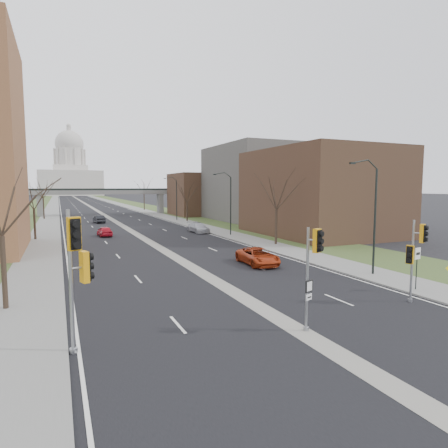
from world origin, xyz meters
TOP-DOWN VIEW (x-y plane):
  - ground at (0.00, 0.00)m, footprint 700.00×700.00m
  - road_surface at (0.00, 150.00)m, footprint 20.00×600.00m
  - median_strip at (0.00, 150.00)m, footprint 1.20×600.00m
  - sidewalk_right at (12.00, 150.00)m, footprint 4.00×600.00m
  - sidewalk_left at (-12.00, 150.00)m, footprint 4.00×600.00m
  - grass_verge_right at (18.00, 150.00)m, footprint 8.00×600.00m
  - grass_verge_left at (-18.00, 150.00)m, footprint 8.00×600.00m
  - commercial_block_near at (24.00, 28.00)m, footprint 16.00×20.00m
  - commercial_block_mid at (28.00, 52.00)m, footprint 18.00×22.00m
  - commercial_block_far at (22.00, 70.00)m, footprint 14.00×14.00m
  - pedestrian_bridge at (0.00, 80.00)m, footprint 34.00×3.00m
  - capitol at (0.00, 320.00)m, footprint 48.00×42.00m
  - streetlight_near at (10.99, 6.00)m, footprint 2.61×0.20m
  - streetlight_mid at (10.99, 32.00)m, footprint 2.61×0.20m
  - streetlight_far at (10.99, 58.00)m, footprint 2.61×0.20m
  - tree_left_b at (-13.00, 38.00)m, footprint 6.75×6.75m
  - tree_left_c at (-13.00, 72.00)m, footprint 7.65×7.65m
  - tree_right_a at (13.00, 22.00)m, footprint 7.20×7.20m
  - tree_right_b at (13.00, 55.00)m, footprint 6.30×6.30m
  - tree_right_c at (13.00, 95.00)m, footprint 7.65×7.65m
  - signal_pole_left at (-9.53, 0.56)m, footprint 0.98×1.29m
  - signal_pole_median at (0.42, -1.42)m, footprint 0.68×0.82m
  - signal_pole_right at (8.56, -0.20)m, footprint 1.12×0.81m
  - speed_limit_sign at (10.95, 1.54)m, footprint 0.59×0.12m
  - car_left_near at (-4.43, 38.44)m, footprint 1.91×4.17m
  - car_left_far at (-3.21, 58.91)m, footprint 2.04×4.55m
  - car_right_near at (5.65, 13.11)m, footprint 2.68×5.32m
  - car_right_mid at (8.86, 37.15)m, footprint 2.30×5.12m

SIDE VIEW (x-z plane):
  - ground at x=0.00m, z-range 0.00..0.00m
  - median_strip at x=0.00m, z-range -0.01..0.01m
  - road_surface at x=0.00m, z-range 0.00..0.01m
  - grass_verge_right at x=18.00m, z-range 0.00..0.10m
  - grass_verge_left at x=-18.00m, z-range 0.00..0.10m
  - sidewalk_right at x=12.00m, z-range 0.00..0.12m
  - sidewalk_left at x=-12.00m, z-range 0.00..0.12m
  - car_left_near at x=-4.43m, z-range 0.00..1.38m
  - car_right_near at x=5.65m, z-range 0.00..1.44m
  - car_left_far at x=-3.21m, z-range 0.00..1.45m
  - car_right_mid at x=8.86m, z-range 0.00..1.46m
  - speed_limit_sign at x=10.95m, z-range 0.63..3.38m
  - signal_pole_right at x=8.56m, z-range 0.75..5.61m
  - signal_pole_median at x=0.42m, z-range 0.97..5.88m
  - signal_pole_left at x=-9.53m, z-range 0.91..6.78m
  - pedestrian_bridge at x=0.00m, z-range 1.62..8.07m
  - commercial_block_far at x=22.00m, z-range 0.00..10.00m
  - tree_right_b at x=13.00m, z-range 1.71..9.93m
  - commercial_block_near at x=24.00m, z-range 0.00..12.00m
  - tree_left_b at x=-13.00m, z-range 1.82..10.63m
  - tree_right_a at x=13.00m, z-range 1.94..11.34m
  - streetlight_near at x=10.99m, z-range 2.60..11.30m
  - streetlight_mid at x=10.99m, z-range 2.60..11.30m
  - streetlight_far at x=10.99m, z-range 2.60..11.30m
  - tree_left_c at x=-13.00m, z-range 2.05..12.04m
  - tree_right_c at x=13.00m, z-range 2.05..12.04m
  - commercial_block_mid at x=28.00m, z-range 0.00..15.00m
  - capitol at x=0.00m, z-range -9.28..46.47m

